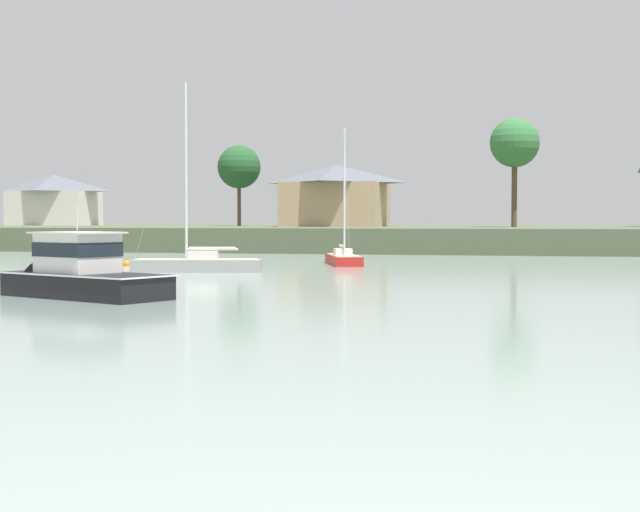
# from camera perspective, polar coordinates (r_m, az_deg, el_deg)

# --- Properties ---
(far_shore_bank) EXTENTS (226.74, 46.54, 2.00)m
(far_shore_bank) POSITION_cam_1_polar(r_m,az_deg,el_deg) (94.74, 13.40, 1.14)
(far_shore_bank) COLOR #4C563D
(far_shore_bank) RESTS_ON ground
(sailboat_grey) EXTENTS (6.82, 3.08, 10.15)m
(sailboat_grey) POSITION_cam_1_polar(r_m,az_deg,el_deg) (49.07, -7.41, -0.71)
(sailboat_grey) COLOR gray
(sailboat_grey) RESTS_ON ground
(cruiser_black) EXTENTS (7.69, 5.16, 4.12)m
(cruiser_black) POSITION_cam_1_polar(r_m,az_deg,el_deg) (34.45, -14.78, -1.48)
(cruiser_black) COLOR black
(cruiser_black) RESTS_ON ground
(sailboat_red) EXTENTS (3.43, 6.26, 8.52)m
(sailboat_red) POSITION_cam_1_polar(r_m,az_deg,el_deg) (56.81, 1.42, -0.33)
(sailboat_red) COLOR #B2231E
(sailboat_red) RESTS_ON ground
(mooring_buoy_green) EXTENTS (0.50, 0.50, 0.55)m
(mooring_buoy_green) POSITION_cam_1_polar(r_m,az_deg,el_deg) (60.66, -12.98, -0.31)
(mooring_buoy_green) COLOR #1E8C47
(mooring_buoy_green) RESTS_ON ground
(mooring_buoy_orange) EXTENTS (0.49, 0.49, 0.54)m
(mooring_buoy_orange) POSITION_cam_1_polar(r_m,az_deg,el_deg) (56.74, -11.58, -0.48)
(mooring_buoy_orange) COLOR orange
(mooring_buoy_orange) RESTS_ON ground
(shore_tree_inland_c) EXTENTS (4.60, 4.60, 8.57)m
(shore_tree_inland_c) POSITION_cam_1_polar(r_m,az_deg,el_deg) (101.34, -4.90, 5.36)
(shore_tree_inland_c) COLOR brown
(shore_tree_inland_c) RESTS_ON far_shore_bank
(shore_tree_far_left) EXTENTS (4.50, 4.50, 9.93)m
(shore_tree_far_left) POSITION_cam_1_polar(r_m,az_deg,el_deg) (88.44, 11.65, 6.65)
(shore_tree_far_left) COLOR brown
(shore_tree_far_left) RESTS_ON far_shore_bank
(cottage_near_water) EXTENTS (10.23, 6.60, 5.90)m
(cottage_near_water) POSITION_cam_1_polar(r_m,az_deg,el_deg) (115.04, -15.73, 3.32)
(cottage_near_water) COLOR silver
(cottage_near_water) RESTS_ON far_shore_bank
(cottage_behind_trees) EXTENTS (10.16, 10.17, 6.09)m
(cottage_behind_trees) POSITION_cam_1_polar(r_m,az_deg,el_deg) (93.48, 0.97, 3.72)
(cottage_behind_trees) COLOR tan
(cottage_behind_trees) RESTS_ON far_shore_bank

